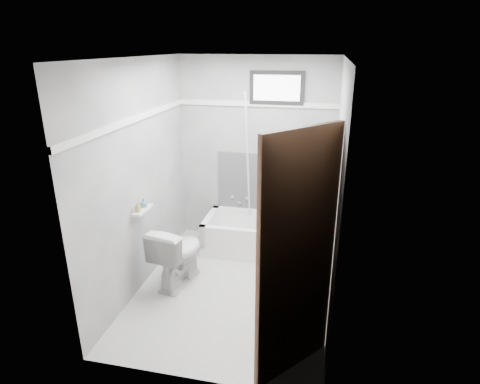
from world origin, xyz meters
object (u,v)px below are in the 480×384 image
(office_chair, at_px, (292,209))
(soap_bottle_a, at_px, (138,207))
(soap_bottle_b, at_px, (144,202))
(door, at_px, (331,285))
(bathtub, at_px, (263,235))
(toilet, at_px, (178,254))

(office_chair, relative_size, soap_bottle_a, 9.10)
(office_chair, relative_size, soap_bottle_b, 9.33)
(door, bearing_deg, soap_bottle_a, 150.77)
(office_chair, xyz_separation_m, door, (0.46, -2.26, 0.42))
(door, bearing_deg, soap_bottle_b, 147.69)
(bathtub, xyz_separation_m, door, (0.80, -2.21, 0.79))
(soap_bottle_b, bearing_deg, bathtub, 41.71)
(office_chair, height_order, door, door)
(office_chair, height_order, soap_bottle_a, office_chair)
(door, xyz_separation_m, soap_bottle_a, (-1.92, 1.07, -0.03))
(bathtub, distance_m, soap_bottle_a, 1.76)
(soap_bottle_a, bearing_deg, office_chair, 39.04)
(soap_bottle_a, bearing_deg, door, -29.23)
(bathtub, xyz_separation_m, soap_bottle_a, (-1.12, -1.14, 0.76))
(bathtub, bearing_deg, soap_bottle_a, -134.53)
(soap_bottle_a, bearing_deg, bathtub, 45.47)
(bathtub, relative_size, office_chair, 1.62)
(office_chair, bearing_deg, soap_bottle_a, -111.22)
(toilet, bearing_deg, bathtub, -119.78)
(door, bearing_deg, toilet, 141.25)
(soap_bottle_b, bearing_deg, soap_bottle_a, -90.00)
(toilet, xyz_separation_m, door, (1.60, -1.28, 0.65))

